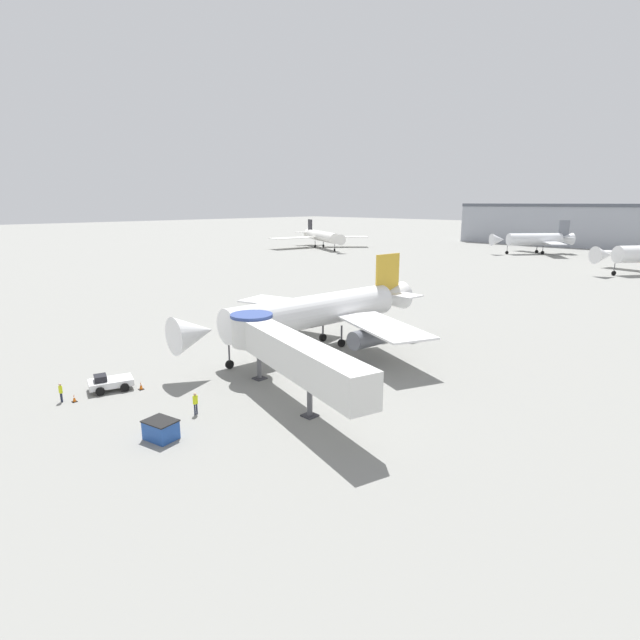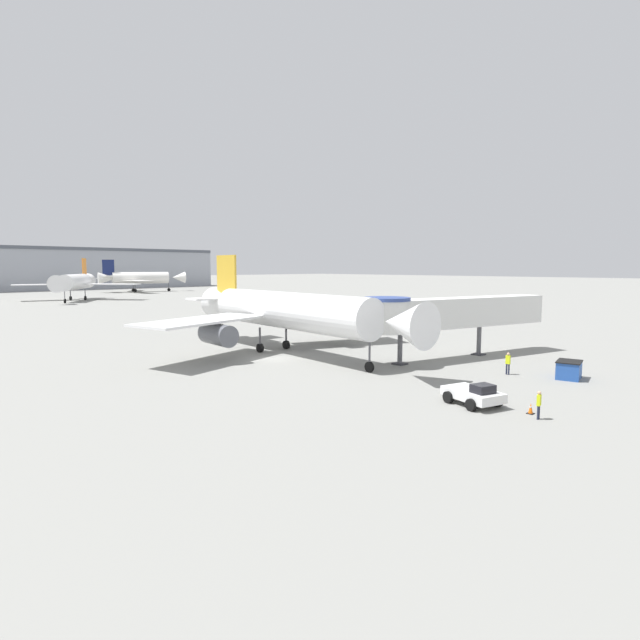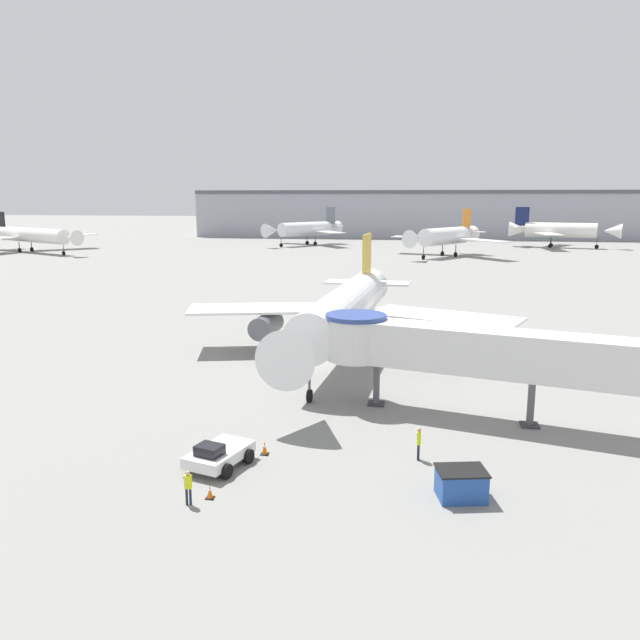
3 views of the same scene
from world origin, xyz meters
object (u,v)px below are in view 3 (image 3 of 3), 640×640
Objects in this scene: jet_bridge at (462,349)px; service_container_blue at (461,484)px; traffic_cone_near_nose at (265,448)px; background_jet_orange_tail at (446,236)px; ground_crew_marshaller at (188,485)px; main_airplane at (344,311)px; traffic_cone_apron_front at (210,492)px; background_jet_black_tail at (30,235)px; ground_crew_wing_walker at (419,441)px; pushback_tug_white at (218,454)px; background_jet_gray_tail at (307,229)px; background_jet_navy_tail at (559,230)px.

service_container_blue is at bearing -77.85° from jet_bridge.
background_jet_orange_tail is at bearing 83.02° from traffic_cone_near_nose.
ground_crew_marshaller is at bearing -168.14° from service_container_blue.
main_airplane is 15.95m from jet_bridge.
traffic_cone_apron_front is 0.02× the size of background_jet_black_tail.
ground_crew_wing_walker is at bearing 3.81° from traffic_cone_near_nose.
ground_crew_marshaller is 0.91× the size of ground_crew_wing_walker.
main_airplane is 19.64× the size of ground_crew_marshaller.
pushback_tug_white is 6.40× the size of traffic_cone_apron_front.
background_jet_gray_tail is 73.57m from background_jet_black_tail.
background_jet_gray_tail is (-23.95, 148.55, 4.42)m from traffic_cone_near_nose.
service_container_blue is at bearing 8.99° from traffic_cone_apron_front.
main_airplane is 23.60m from pushback_tug_white.
traffic_cone_apron_front is 0.39× the size of ground_crew_marshaller.
jet_bridge is at bearing -179.50° from background_jet_navy_tail.
pushback_tug_white is 0.14× the size of background_jet_navy_tail.
ground_crew_wing_walker is (9.62, 5.90, 0.75)m from traffic_cone_apron_front.
ground_crew_wing_walker is at bearing -67.93° from main_airplane.
ground_crew_marshaller is (-3.96, -27.12, -3.32)m from main_airplane.
traffic_cone_near_nose is 0.03× the size of background_jet_orange_tail.
jet_bridge reaches higher than traffic_cone_apron_front.
background_jet_navy_tail is at bearing 72.99° from traffic_cone_apron_front.
jet_bridge is 28.87× the size of traffic_cone_near_nose.
background_jet_orange_tail is (14.53, 118.70, 4.50)m from traffic_cone_near_nose.
background_jet_orange_tail reaches higher than traffic_cone_near_nose.
background_jet_navy_tail reaches higher than jet_bridge.
background_jet_navy_tail reaches higher than background_jet_gray_tail.
background_jet_orange_tail is 45.67m from background_jet_navy_tail.
main_airplane is 130.12m from background_jet_gray_tail.
background_jet_navy_tail is at bearing 76.80° from service_container_blue.
ground_crew_wing_walker is (10.29, 2.53, 0.36)m from pushback_tug_white.
background_jet_black_tail is at bearing 130.13° from service_container_blue.
pushback_tug_white is 160.78m from background_jet_navy_tail.
ground_crew_marshaller is 0.06× the size of background_jet_navy_tail.
traffic_cone_near_nose is at bearing -128.99° from jet_bridge.
background_jet_navy_tail reaches higher than background_jet_black_tail.
pushback_tug_white is 121.88m from background_jet_orange_tail.
background_jet_navy_tail is (48.64, 157.33, 3.90)m from ground_crew_marshaller.
background_jet_navy_tail is 0.80× the size of background_jet_black_tail.
background_jet_black_tail is (-89.11, 114.39, 4.07)m from traffic_cone_near_nose.
jet_bridge is 16.62m from pushback_tug_white.
traffic_cone_near_nose is at bearing 64.12° from ground_crew_marshaller.
service_container_blue is at bearing -18.85° from traffic_cone_near_nose.
background_jet_navy_tail is (48.56, 153.21, 4.17)m from pushback_tug_white.
pushback_tug_white is 3.45m from traffic_cone_apron_front.
background_jet_navy_tail is at bearing 40.24° from background_jet_gray_tail.
main_airplane is 1.57× the size of jet_bridge.
ground_crew_marshaller is 148.68m from background_jet_black_tail.
ground_crew_wing_walker is (6.42, -20.47, -3.23)m from main_airplane.
main_airplane is at bearing 74.50° from ground_crew_marshaller.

